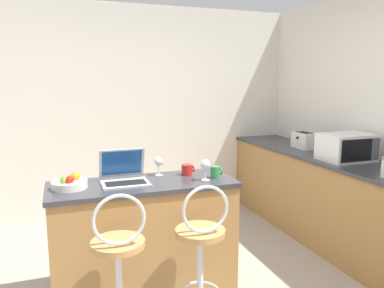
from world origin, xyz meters
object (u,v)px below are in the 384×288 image
(microwave, at_px, (347,147))
(wine_glass_short, at_px, (205,165))
(bar_stool_near, at_px, (119,273))
(mug_red, at_px, (187,170))
(toaster, at_px, (304,140))
(bar_stool_far, at_px, (201,260))
(wine_glass_tall, at_px, (159,162))
(mug_green, at_px, (215,172))
(laptop, at_px, (124,174))
(fruit_bowl, at_px, (70,184))

(microwave, xyz_separation_m, wine_glass_short, (-1.58, -0.24, -0.01))
(wine_glass_short, bearing_deg, bar_stool_near, -150.58)
(wine_glass_short, relative_size, mug_red, 1.59)
(toaster, bearing_deg, bar_stool_far, -142.75)
(bar_stool_far, bearing_deg, wine_glass_tall, 99.01)
(bar_stool_far, bearing_deg, wine_glass_short, 65.19)
(mug_green, bearing_deg, laptop, 169.82)
(bar_stool_far, xyz_separation_m, mug_red, (0.12, 0.63, 0.47))
(bar_stool_far, xyz_separation_m, wine_glass_tall, (-0.11, 0.69, 0.54))
(laptop, distance_m, mug_red, 0.53)
(mug_red, bearing_deg, wine_glass_short, -69.63)
(toaster, distance_m, mug_red, 1.82)
(wine_glass_tall, height_order, fruit_bowl, wine_glass_tall)
(wine_glass_short, bearing_deg, microwave, 8.57)
(laptop, distance_m, wine_glass_short, 0.63)
(bar_stool_near, xyz_separation_m, wine_glass_tall, (0.44, 0.69, 0.54))
(toaster, relative_size, mug_red, 2.66)
(mug_red, bearing_deg, bar_stool_far, -100.41)
(fruit_bowl, height_order, mug_red, fruit_bowl)
(bar_stool_far, height_order, mug_green, bar_stool_far)
(laptop, height_order, wine_glass_tall, laptop)
(mug_green, height_order, mug_red, mug_green)
(laptop, height_order, fruit_bowl, laptop)
(mug_red, bearing_deg, wine_glass_tall, 165.32)
(mug_green, distance_m, wine_glass_short, 0.14)
(microwave, xyz_separation_m, toaster, (0.01, 0.70, -0.04))
(bar_stool_near, xyz_separation_m, microwave, (2.32, 0.66, 0.56))
(bar_stool_far, bearing_deg, laptop, 124.82)
(bar_stool_near, relative_size, microwave, 2.09)
(wine_glass_tall, xyz_separation_m, fruit_bowl, (-0.70, -0.15, -0.08))
(bar_stool_near, bearing_deg, mug_green, 28.62)
(fruit_bowl, xyz_separation_m, wine_glass_short, (1.01, -0.12, 0.09))
(microwave, xyz_separation_m, mug_red, (-1.65, -0.03, -0.09))
(bar_stool_far, distance_m, laptop, 0.87)
(microwave, distance_m, toaster, 0.70)
(bar_stool_near, xyz_separation_m, wine_glass_short, (0.75, 0.42, 0.55))
(mug_green, bearing_deg, wine_glass_tall, 150.88)
(mug_green, height_order, fruit_bowl, fruit_bowl)
(bar_stool_near, xyz_separation_m, toaster, (2.34, 1.36, 0.52))
(toaster, xyz_separation_m, wine_glass_short, (-1.59, -0.94, 0.03))
(fruit_bowl, bearing_deg, bar_stool_near, -64.52)
(toaster, height_order, wine_glass_short, toaster)
(wine_glass_short, distance_m, mug_red, 0.24)
(microwave, distance_m, mug_red, 1.66)
(wine_glass_short, xyz_separation_m, mug_red, (-0.08, 0.21, -0.08))
(toaster, bearing_deg, mug_red, -156.53)
(fruit_bowl, bearing_deg, microwave, 2.57)
(microwave, relative_size, mug_green, 5.14)
(bar_stool_near, relative_size, wine_glass_short, 6.15)
(laptop, distance_m, wine_glass_tall, 0.32)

